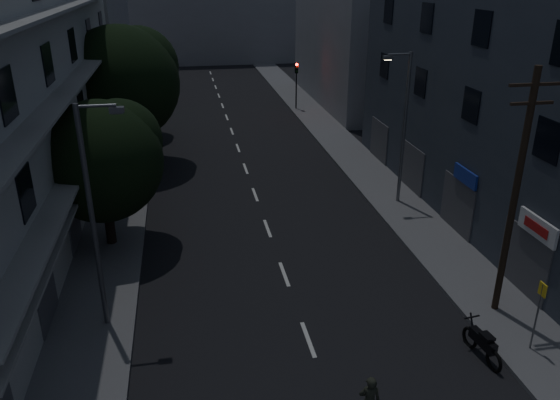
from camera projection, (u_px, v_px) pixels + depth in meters
name	position (u px, v px, depth m)	size (l,w,h in m)	color
ground	(245.00, 166.00, 35.80)	(160.00, 160.00, 0.00)	black
sidewalk_left	(127.00, 172.00, 34.53)	(3.00, 90.00, 0.15)	#565659
sidewalk_right	(354.00, 158.00, 37.00)	(3.00, 90.00, 0.15)	#565659
lane_markings	(235.00, 139.00, 41.45)	(0.15, 60.50, 0.01)	beige
building_right	(523.00, 117.00, 25.66)	(6.19, 28.00, 11.00)	#2D333D
building_far_left	(87.00, 14.00, 51.53)	(6.00, 20.00, 16.00)	slate
building_far_right	(349.00, 32.00, 50.63)	(6.00, 20.00, 13.00)	slate
building_far_end	(204.00, 24.00, 74.61)	(24.00, 8.00, 10.00)	slate
tree_near	(102.00, 156.00, 23.93)	(5.43, 5.43, 6.70)	black
tree_mid	(123.00, 79.00, 33.78)	(7.14, 7.14, 8.79)	black
tree_far	(128.00, 82.00, 40.50)	(5.21, 5.21, 6.45)	black
traffic_signal_far_right	(296.00, 76.00, 48.82)	(0.28, 0.37, 4.10)	black
traffic_signal_far_left	(150.00, 77.00, 48.19)	(0.28, 0.37, 4.10)	black
street_lamp_left_near	(95.00, 210.00, 18.00)	(1.51, 0.25, 8.00)	#505257
street_lamp_right	(403.00, 122.00, 28.34)	(1.51, 0.25, 8.00)	slate
street_lamp_left_far	(131.00, 86.00, 37.17)	(1.51, 0.25, 8.00)	#585A5F
utility_pole	(516.00, 192.00, 18.72)	(1.80, 0.24, 9.00)	black
bus_stop_sign	(539.00, 304.00, 17.70)	(0.06, 0.35, 2.52)	#595B60
motorcycle	(482.00, 344.00, 17.99)	(0.59, 2.03, 1.30)	black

